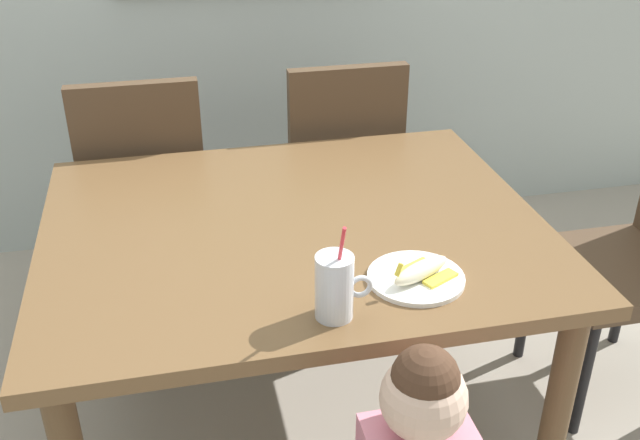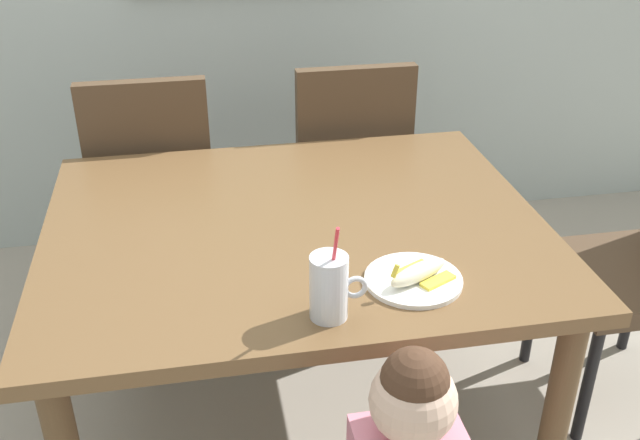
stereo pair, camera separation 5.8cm
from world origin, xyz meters
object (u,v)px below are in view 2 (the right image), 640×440
at_px(dining_table, 296,251).
at_px(snack_plate, 413,280).
at_px(dining_chair_right, 347,166).
at_px(peeled_banana, 419,273).
at_px(milk_cup, 329,290).
at_px(dining_chair_left, 154,183).

bearing_deg(dining_table, snack_plate, -56.08).
xyz_separation_m(dining_table, dining_chair_right, (0.31, 0.75, -0.11)).
bearing_deg(snack_plate, peeled_banana, -49.67).
relative_size(dining_chair_right, peeled_banana, 5.46).
relative_size(dining_table, peeled_banana, 7.60).
distance_m(dining_chair_right, snack_plate, 1.11).
distance_m(dining_chair_right, milk_cup, 1.25).
relative_size(milk_cup, peeled_banana, 1.40).
bearing_deg(dining_table, dining_chair_left, 119.01).
xyz_separation_m(snack_plate, peeled_banana, (0.01, -0.01, 0.03)).
relative_size(dining_table, milk_cup, 5.42).
relative_size(dining_chair_right, milk_cup, 3.90).
xyz_separation_m(milk_cup, snack_plate, (0.22, 0.09, -0.06)).
distance_m(dining_chair_right, peeled_banana, 1.12).
relative_size(dining_table, dining_chair_right, 1.39).
distance_m(dining_table, dining_chair_left, 0.84).
height_order(dining_table, peeled_banana, peeled_banana).
distance_m(milk_cup, snack_plate, 0.25).
distance_m(snack_plate, peeled_banana, 0.03).
distance_m(milk_cup, peeled_banana, 0.25).
bearing_deg(dining_table, milk_cup, -88.95).
bearing_deg(dining_chair_right, dining_chair_left, 1.37).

